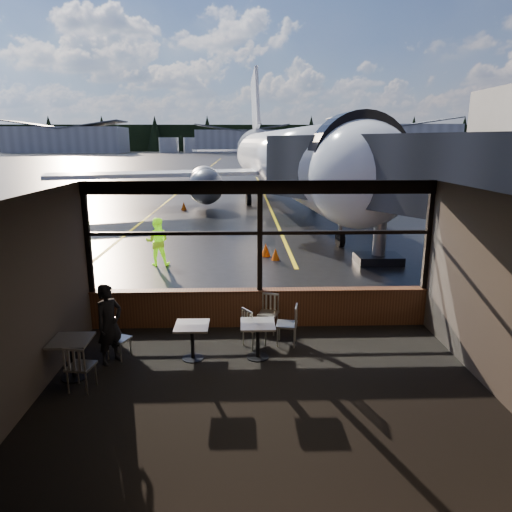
{
  "coord_description": "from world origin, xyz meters",
  "views": [
    {
      "loc": [
        -0.41,
        -10.32,
        4.35
      ],
      "look_at": [
        -0.06,
        1.0,
        1.5
      ],
      "focal_mm": 32.0,
      "sensor_mm": 36.0,
      "label": 1
    }
  ],
  "objects_px": {
    "chair_near_e": "(287,325)",
    "chair_near_w": "(254,327)",
    "cafe_table_near": "(258,341)",
    "cafe_table_left": "(73,359)",
    "passenger": "(109,324)",
    "cone_extra": "(275,254)",
    "chair_mid_w": "(119,339)",
    "cone_wing": "(184,206)",
    "chair_left_s": "(81,367)",
    "cone_nose": "(266,250)",
    "cafe_table_mid": "(192,342)",
    "airliner": "(286,119)",
    "ground_crew": "(157,242)",
    "chair_near_n": "(268,314)",
    "jet_bridge": "(357,194)"
  },
  "relations": [
    {
      "from": "ground_crew",
      "to": "cone_wing",
      "type": "distance_m",
      "value": 13.72
    },
    {
      "from": "airliner",
      "to": "chair_near_e",
      "type": "xyz_separation_m",
      "value": [
        -2.03,
        -22.24,
        -5.32
      ]
    },
    {
      "from": "chair_near_w",
      "to": "cone_extra",
      "type": "relative_size",
      "value": 1.98
    },
    {
      "from": "jet_bridge",
      "to": "passenger",
      "type": "bearing_deg",
      "value": -132.4
    },
    {
      "from": "chair_left_s",
      "to": "cone_nose",
      "type": "distance_m",
      "value": 10.46
    },
    {
      "from": "cone_nose",
      "to": "cafe_table_near",
      "type": "bearing_deg",
      "value": -94.07
    },
    {
      "from": "cone_wing",
      "to": "cone_extra",
      "type": "xyz_separation_m",
      "value": [
        5.05,
        -13.14,
        -0.04
      ]
    },
    {
      "from": "chair_left_s",
      "to": "cone_wing",
      "type": "relative_size",
      "value": 1.71
    },
    {
      "from": "cone_nose",
      "to": "cone_extra",
      "type": "height_order",
      "value": "cone_nose"
    },
    {
      "from": "jet_bridge",
      "to": "cone_extra",
      "type": "xyz_separation_m",
      "value": [
        -2.75,
        0.83,
        -2.36
      ]
    },
    {
      "from": "ground_crew",
      "to": "chair_mid_w",
      "type": "bearing_deg",
      "value": 92.52
    },
    {
      "from": "cafe_table_near",
      "to": "chair_near_w",
      "type": "distance_m",
      "value": 0.56
    },
    {
      "from": "cafe_table_left",
      "to": "chair_left_s",
      "type": "distance_m",
      "value": 0.52
    },
    {
      "from": "chair_mid_w",
      "to": "cone_wing",
      "type": "bearing_deg",
      "value": -153.16
    },
    {
      "from": "chair_mid_w",
      "to": "chair_near_n",
      "type": "bearing_deg",
      "value": 134.32
    },
    {
      "from": "cafe_table_near",
      "to": "cafe_table_mid",
      "type": "relative_size",
      "value": 1.02
    },
    {
      "from": "cafe_table_near",
      "to": "cafe_table_left",
      "type": "xyz_separation_m",
      "value": [
        -3.49,
        -0.72,
        0.01
      ]
    },
    {
      "from": "cafe_table_near",
      "to": "chair_mid_w",
      "type": "xyz_separation_m",
      "value": [
        -2.85,
        0.09,
        0.03
      ]
    },
    {
      "from": "passenger",
      "to": "cone_nose",
      "type": "distance_m",
      "value": 9.42
    },
    {
      "from": "airliner",
      "to": "chair_near_w",
      "type": "bearing_deg",
      "value": -102.46
    },
    {
      "from": "chair_mid_w",
      "to": "cone_wing",
      "type": "xyz_separation_m",
      "value": [
        -1.25,
        21.07,
        -0.15
      ]
    },
    {
      "from": "cafe_table_near",
      "to": "cafe_table_left",
      "type": "distance_m",
      "value": 3.57
    },
    {
      "from": "jet_bridge",
      "to": "cafe_table_near",
      "type": "bearing_deg",
      "value": -117.27
    },
    {
      "from": "airliner",
      "to": "passenger",
      "type": "height_order",
      "value": "airliner"
    },
    {
      "from": "cafe_table_left",
      "to": "ground_crew",
      "type": "bearing_deg",
      "value": 89.0
    },
    {
      "from": "chair_near_w",
      "to": "ground_crew",
      "type": "relative_size",
      "value": 0.52
    },
    {
      "from": "airliner",
      "to": "cone_nose",
      "type": "distance_m",
      "value": 15.44
    },
    {
      "from": "cafe_table_mid",
      "to": "chair_mid_w",
      "type": "bearing_deg",
      "value": 176.44
    },
    {
      "from": "chair_near_e",
      "to": "cone_wing",
      "type": "relative_size",
      "value": 1.75
    },
    {
      "from": "cone_extra",
      "to": "chair_near_e",
      "type": "bearing_deg",
      "value": -92.28
    },
    {
      "from": "airliner",
      "to": "cone_nose",
      "type": "bearing_deg",
      "value": -103.74
    },
    {
      "from": "chair_left_s",
      "to": "cone_nose",
      "type": "bearing_deg",
      "value": 78.1
    },
    {
      "from": "cafe_table_near",
      "to": "chair_near_n",
      "type": "relative_size",
      "value": 0.84
    },
    {
      "from": "jet_bridge",
      "to": "chair_near_w",
      "type": "height_order",
      "value": "jet_bridge"
    },
    {
      "from": "chair_mid_w",
      "to": "passenger",
      "type": "distance_m",
      "value": 0.47
    },
    {
      "from": "cafe_table_left",
      "to": "chair_near_w",
      "type": "bearing_deg",
      "value": 20.33
    },
    {
      "from": "jet_bridge",
      "to": "cafe_table_near",
      "type": "distance_m",
      "value": 8.38
    },
    {
      "from": "cone_nose",
      "to": "chair_mid_w",
      "type": "bearing_deg",
      "value": -112.14
    },
    {
      "from": "cone_extra",
      "to": "cone_nose",
      "type": "bearing_deg",
      "value": 120.36
    },
    {
      "from": "chair_near_e",
      "to": "chair_near_w",
      "type": "bearing_deg",
      "value": 106.6
    },
    {
      "from": "jet_bridge",
      "to": "cone_nose",
      "type": "height_order",
      "value": "jet_bridge"
    },
    {
      "from": "chair_near_n",
      "to": "cone_nose",
      "type": "bearing_deg",
      "value": -74.05
    },
    {
      "from": "ground_crew",
      "to": "chair_near_e",
      "type": "bearing_deg",
      "value": 118.98
    },
    {
      "from": "chair_left_s",
      "to": "cone_wing",
      "type": "bearing_deg",
      "value": 101.76
    },
    {
      "from": "cafe_table_left",
      "to": "cone_nose",
      "type": "distance_m",
      "value": 10.19
    },
    {
      "from": "chair_near_e",
      "to": "chair_near_w",
      "type": "height_order",
      "value": "chair_near_e"
    },
    {
      "from": "chair_mid_w",
      "to": "cone_wing",
      "type": "relative_size",
      "value": 1.57
    },
    {
      "from": "chair_near_n",
      "to": "cone_extra",
      "type": "relative_size",
      "value": 2.01
    },
    {
      "from": "passenger",
      "to": "cone_extra",
      "type": "height_order",
      "value": "passenger"
    },
    {
      "from": "cafe_table_mid",
      "to": "passenger",
      "type": "xyz_separation_m",
      "value": [
        -1.62,
        -0.1,
        0.45
      ]
    }
  ]
}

